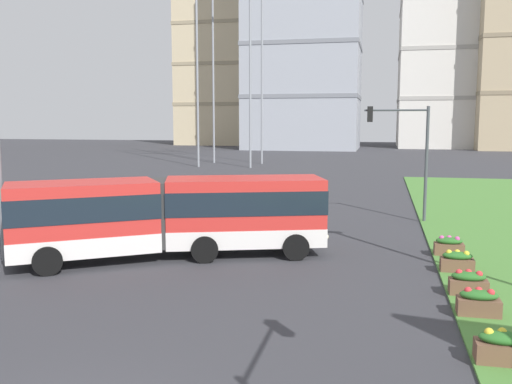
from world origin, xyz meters
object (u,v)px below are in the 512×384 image
(apartment_tower_centre, at_px, (458,31))
(articulated_bus, at_px, (172,215))
(flower_planter_4, at_px, (457,261))
(apartment_tower_westcentre, at_px, (304,24))
(flower_planter_2, at_px, (479,302))
(traffic_light_far_right, at_px, (406,143))
(apartment_tower_west, at_px, (219,49))
(flower_planter_3, at_px, (468,283))
(flower_planter_5, at_px, (449,246))
(flower_planter_1, at_px, (502,347))

(apartment_tower_centre, bearing_deg, articulated_bus, -102.58)
(flower_planter_4, relative_size, apartment_tower_westcentre, 0.02)
(flower_planter_2, height_order, traffic_light_far_right, traffic_light_far_right)
(apartment_tower_west, bearing_deg, flower_planter_3, -69.66)
(flower_planter_4, xyz_separation_m, flower_planter_5, (0.00, 2.43, 0.00))
(flower_planter_3, xyz_separation_m, flower_planter_5, (0.00, 5.03, 0.00))
(articulated_bus, relative_size, flower_planter_3, 10.50)
(flower_planter_2, height_order, flower_planter_5, same)
(flower_planter_5, relative_size, traffic_light_far_right, 0.19)
(flower_planter_4, relative_size, flower_planter_5, 1.00)
(flower_planter_2, relative_size, flower_planter_3, 1.00)
(flower_planter_3, relative_size, apartment_tower_west, 0.03)
(flower_planter_3, xyz_separation_m, flower_planter_4, (0.00, 2.61, 0.00))
(flower_planter_3, bearing_deg, articulated_bus, 166.17)
(flower_planter_5, distance_m, traffic_light_far_right, 8.35)
(flower_planter_1, bearing_deg, apartment_tower_westcentre, 100.59)
(articulated_bus, height_order, flower_planter_1, articulated_bus)
(apartment_tower_westcentre, bearing_deg, apartment_tower_centre, 23.48)
(apartment_tower_centre, bearing_deg, apartment_tower_west, 174.98)
(flower_planter_2, distance_m, flower_planter_5, 6.86)
(apartment_tower_west, relative_size, apartment_tower_centre, 0.93)
(flower_planter_5, relative_size, apartment_tower_west, 0.03)
(articulated_bus, bearing_deg, flower_planter_2, -22.93)
(flower_planter_1, relative_size, flower_planter_2, 1.00)
(apartment_tower_centre, bearing_deg, flower_planter_5, -96.72)
(flower_planter_3, bearing_deg, traffic_light_far_right, 96.55)
(flower_planter_2, bearing_deg, apartment_tower_centre, 83.74)
(traffic_light_far_right, bearing_deg, articulated_bus, -131.97)
(articulated_bus, xyz_separation_m, flower_planter_3, (10.32, -2.54, -1.23))
(flower_planter_5, xyz_separation_m, apartment_tower_centre, (10.91, 92.61, 21.61))
(flower_planter_2, xyz_separation_m, apartment_tower_west, (-37.78, 103.74, 20.07))
(flower_planter_4, bearing_deg, articulated_bus, -179.61)
(traffic_light_far_right, bearing_deg, flower_planter_4, -81.73)
(flower_planter_1, height_order, flower_planter_5, same)
(flower_planter_5, xyz_separation_m, apartment_tower_westcentre, (-16.90, 80.53, 21.98))
(apartment_tower_west, height_order, apartment_tower_westcentre, apartment_tower_westcentre)
(flower_planter_4, relative_size, apartment_tower_centre, 0.02)
(flower_planter_1, xyz_separation_m, apartment_tower_west, (-37.78, 106.77, 20.07))
(articulated_bus, xyz_separation_m, apartment_tower_west, (-27.47, 99.38, 18.84))
(flower_planter_4, bearing_deg, flower_planter_5, 90.00)
(apartment_tower_west, bearing_deg, flower_planter_4, -69.17)
(articulated_bus, bearing_deg, flower_planter_4, 0.39)
(flower_planter_1, distance_m, flower_planter_3, 4.85)
(flower_planter_2, xyz_separation_m, flower_planter_4, (0.00, 4.43, 0.00))
(flower_planter_5, bearing_deg, traffic_light_far_right, 100.92)
(flower_planter_4, height_order, apartment_tower_westcentre, apartment_tower_westcentre)
(traffic_light_far_right, height_order, apartment_tower_westcentre, apartment_tower_westcentre)
(flower_planter_3, height_order, flower_planter_5, same)
(flower_planter_4, relative_size, apartment_tower_west, 0.03)
(flower_planter_5, height_order, traffic_light_far_right, traffic_light_far_right)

